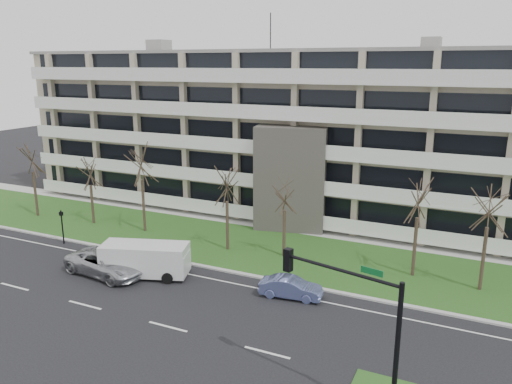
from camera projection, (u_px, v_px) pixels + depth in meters
The scene contains 18 objects.
ground at pixel (168, 327), 27.57m from camera, with size 160.00×160.00×0.00m, color black.
grass_verge at pixel (264, 249), 38.96m from camera, with size 90.00×10.00×0.06m, color #2B521B.
curb at pixel (235, 272), 34.57m from camera, with size 90.00×0.35×0.12m, color #B2B2AD.
sidewalk at pixel (290, 228), 43.78m from camera, with size 90.00×2.00×0.08m, color #B2B2AD.
lane_edge_line at pixel (224, 281), 33.27m from camera, with size 90.00×0.12×0.01m, color white.
apartment_building at pixel (317, 133), 47.85m from camera, with size 60.50×15.10×18.75m.
silver_pickup at pixel (107, 263), 34.19m from camera, with size 2.80×6.07×1.69m, color #AAACB2.
blue_sedan at pixel (291, 288), 30.90m from camera, with size 1.36×3.89×1.28m, color #6B78BA.
white_van at pixel (146, 257), 33.86m from camera, with size 6.21×3.89×2.26m.
traffic_signal at pixel (356, 317), 20.21m from camera, with size 5.44×1.57×6.44m.
pedestrian_signal at pixel (62, 223), 39.79m from camera, with size 0.28×0.24×2.80m.
tree_0 at pixel (31, 155), 45.96m from camera, with size 3.82×3.82×7.63m.
tree_1 at pixel (89, 170), 43.99m from camera, with size 3.20×3.20×6.40m.
tree_2 at pixel (141, 159), 41.59m from camera, with size 4.07×4.07×8.14m.
tree_3 at pixel (227, 182), 37.54m from camera, with size 3.51×3.51×7.01m.
tree_4 at pixel (285, 192), 36.34m from camera, with size 3.22×3.22×6.44m.
tree_5 at pixel (419, 194), 32.68m from camera, with size 3.73×3.73×7.46m.
tree_6 at pixel (490, 202), 30.50m from camera, with size 3.80×3.80×7.59m.
Camera 1 is at (14.92, -20.40, 14.16)m, focal length 35.00 mm.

